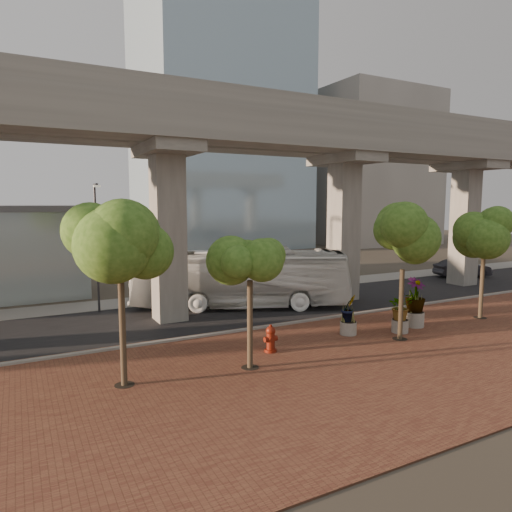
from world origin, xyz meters
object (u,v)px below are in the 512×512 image
transit_bus (241,278)px  parked_car (462,269)px  fire_hydrant (271,339)px  planter_front (401,308)px

transit_bus → parked_car: 22.29m
parked_car → fire_hydrant: parked_car is taller
transit_bus → fire_hydrant: size_ratio=11.06×
fire_hydrant → planter_front: planter_front is taller
transit_bus → parked_car: (22.22, 1.40, -1.06)m
transit_bus → parked_car: size_ratio=2.79×
transit_bus → planter_front: 9.92m
parked_car → fire_hydrant: 26.73m
transit_bus → planter_front: (4.53, -8.81, -0.57)m
fire_hydrant → planter_front: (7.18, -0.41, 0.64)m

